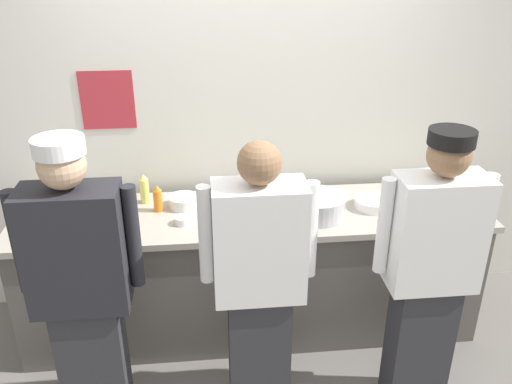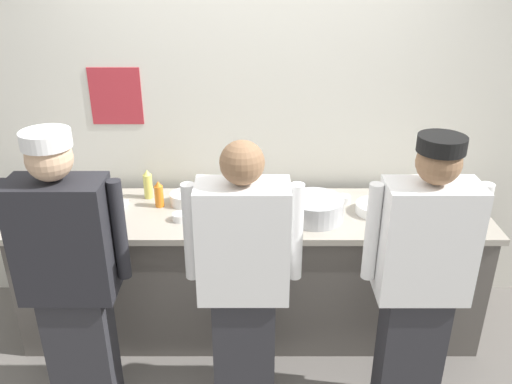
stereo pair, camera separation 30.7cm
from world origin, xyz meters
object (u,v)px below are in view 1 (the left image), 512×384
object	(u,v)px
mixing_bowl_steel	(317,206)
chefs_knife	(427,206)
squeeze_bottle_primary	(144,189)
plate_stack_rear	(184,201)
plate_stack_front	(374,203)
ramekin_yellow_sauce	(273,210)
deli_cup	(276,218)
squeeze_bottle_secondary	(158,199)
chef_near_left	(82,288)
ramekin_orange_sauce	(251,197)
ramekin_green_sauce	(341,195)
chef_far_right	(430,269)
chef_center	(259,282)
ramekin_red_sauce	(183,220)
sheet_tray	(81,219)

from	to	relation	value
mixing_bowl_steel	chefs_knife	xyz separation A→B (m)	(0.73, 0.05, -0.06)
squeeze_bottle_primary	plate_stack_rear	bearing A→B (deg)	-19.25
plate_stack_front	ramekin_yellow_sauce	bearing A→B (deg)	-177.96
deli_cup	chefs_knife	size ratio (longest dim) A/B	0.33
squeeze_bottle_secondary	deli_cup	size ratio (longest dim) A/B	1.95
mixing_bowl_steel	ramekin_yellow_sauce	bearing A→B (deg)	167.80
chef_near_left	ramekin_orange_sauce	size ratio (longest dim) A/B	16.72
ramekin_orange_sauce	chefs_knife	size ratio (longest dim) A/B	0.36
plate_stack_rear	chefs_knife	size ratio (longest dim) A/B	0.70
squeeze_bottle_primary	deli_cup	size ratio (longest dim) A/B	2.20
ramekin_green_sauce	deli_cup	size ratio (longest dim) A/B	0.94
chef_far_right	plate_stack_rear	xyz separation A→B (m)	(-1.30, 0.84, 0.05)
ramekin_green_sauce	deli_cup	world-z (taller)	deli_cup
plate_stack_rear	chefs_knife	distance (m)	1.56
chef_near_left	chef_center	size ratio (longest dim) A/B	1.03
ramekin_red_sauce	ramekin_orange_sauce	xyz separation A→B (m)	(0.43, 0.27, 0.00)
mixing_bowl_steel	plate_stack_front	bearing A→B (deg)	11.91
sheet_tray	mixing_bowl_steel	bearing A→B (deg)	-3.24
chef_far_right	chef_center	bearing A→B (deg)	179.76
deli_cup	chefs_knife	world-z (taller)	deli_cup
chef_center	chef_far_right	size ratio (longest dim) A/B	0.99
chef_far_right	ramekin_green_sauce	xyz separation A→B (m)	(-0.26, 0.86, 0.03)
sheet_tray	ramekin_yellow_sauce	size ratio (longest dim) A/B	5.03
plate_stack_front	deli_cup	bearing A→B (deg)	-165.12
chefs_knife	squeeze_bottle_primary	bearing A→B (deg)	172.24
deli_cup	ramekin_yellow_sauce	bearing A→B (deg)	90.45
chef_far_right	deli_cup	world-z (taller)	chef_far_right
plate_stack_front	deli_cup	xyz separation A→B (m)	(-0.65, -0.17, 0.01)
plate_stack_rear	ramekin_yellow_sauce	bearing A→B (deg)	-15.34
chef_center	deli_cup	size ratio (longest dim) A/B	17.88
plate_stack_front	ramekin_orange_sauce	world-z (taller)	plate_stack_front
chef_far_right	deli_cup	bearing A→B (deg)	144.00
chef_near_left	chef_far_right	xyz separation A→B (m)	(1.77, 0.02, -0.02)
deli_cup	ramekin_red_sauce	bearing A→B (deg)	173.01
ramekin_orange_sauce	sheet_tray	bearing A→B (deg)	-170.85
chef_far_right	chefs_knife	size ratio (longest dim) A/B	5.94
ramekin_green_sauce	plate_stack_front	bearing A→B (deg)	-40.78
squeeze_bottle_secondary	ramekin_orange_sauce	xyz separation A→B (m)	(0.59, 0.08, -0.06)
ramekin_red_sauce	chefs_knife	bearing A→B (deg)	2.78
ramekin_orange_sauce	chefs_knife	world-z (taller)	ramekin_orange_sauce
squeeze_bottle_secondary	ramekin_orange_sauce	bearing A→B (deg)	7.90
chef_near_left	plate_stack_rear	size ratio (longest dim) A/B	8.68
ramekin_yellow_sauce	deli_cup	distance (m)	0.15
plate_stack_front	ramekin_yellow_sauce	world-z (taller)	plate_stack_front
plate_stack_front	plate_stack_rear	world-z (taller)	plate_stack_rear
sheet_tray	squeeze_bottle_primary	bearing A→B (deg)	30.52
deli_cup	chef_center	bearing A→B (deg)	-106.47
sheet_tray	chefs_knife	size ratio (longest dim) A/B	1.76
plate_stack_front	squeeze_bottle_primary	distance (m)	1.47
chef_near_left	mixing_bowl_steel	world-z (taller)	chef_near_left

